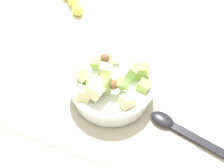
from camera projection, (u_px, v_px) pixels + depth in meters
The scene contains 5 objects.
ground_plane at pixel (106, 93), 0.65m from camera, with size 2.40×2.40×0.00m, color silver.
placemat at pixel (106, 92), 0.65m from camera, with size 0.48×0.35×0.01m, color #BCB299.
salad_bowl at pixel (112, 85), 0.62m from camera, with size 0.21×0.21×0.10m.
serving_spoon at pixel (183, 131), 0.57m from camera, with size 0.23×0.08×0.01m.
banana_whole at pixel (73, 1), 0.87m from camera, with size 0.13×0.12×0.04m.
Camera 1 is at (0.15, -0.35, 0.53)m, focal length 41.13 mm.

